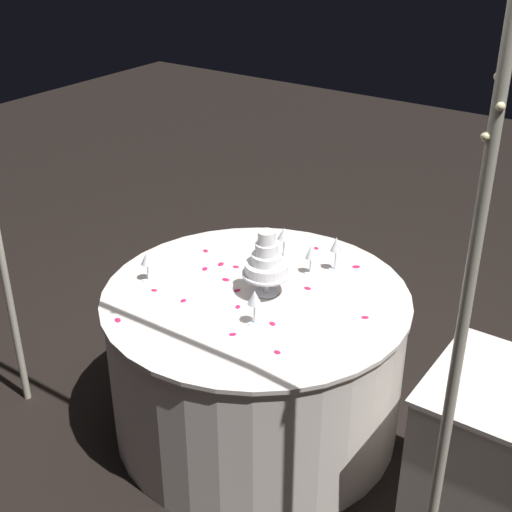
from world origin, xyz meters
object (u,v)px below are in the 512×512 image
at_px(main_table, 256,360).
at_px(wine_glass_2, 284,235).
at_px(wine_glass_4, 147,260).
at_px(tiered_cake, 266,263).
at_px(wine_glass_1, 254,299).
at_px(side_table, 497,463).
at_px(decorative_arch, 168,154).
at_px(wine_glass_3, 311,253).
at_px(wine_glass_0, 336,246).

bearing_deg(main_table, wine_glass_2, -75.99).
bearing_deg(wine_glass_4, tiered_cake, -158.03).
distance_m(main_table, wine_glass_1, 0.55).
bearing_deg(wine_glass_4, main_table, -159.71).
bearing_deg(main_table, tiered_cake, -138.95).
bearing_deg(wine_glass_4, side_table, -174.38).
bearing_deg(decorative_arch, tiered_cake, -93.47).
bearing_deg(decorative_arch, wine_glass_1, -111.80).
xyz_separation_m(side_table, wine_glass_3, (1.07, -0.33, 0.48)).
bearing_deg(tiered_cake, main_table, 41.05).
bearing_deg(wine_glass_2, main_table, 104.01).
height_order(tiered_cake, wine_glass_1, tiered_cake).
bearing_deg(wine_glass_1, side_table, -169.84).
height_order(wine_glass_2, wine_glass_3, wine_glass_2).
xyz_separation_m(main_table, wine_glass_0, (-0.18, -0.41, 0.50)).
bearing_deg(main_table, side_table, 179.09).
bearing_deg(wine_glass_0, wine_glass_1, 85.50).
height_order(wine_glass_0, wine_glass_4, wine_glass_0).
bearing_deg(main_table, wine_glass_0, -114.06).
height_order(side_table, wine_glass_3, wine_glass_3).
xyz_separation_m(main_table, side_table, (-1.17, 0.02, 0.00)).
distance_m(tiered_cake, wine_glass_4, 0.57).
height_order(decorative_arch, wine_glass_0, decorative_arch).
bearing_deg(tiered_cake, wine_glass_3, -103.05).
bearing_deg(wine_glass_2, side_table, 162.54).
height_order(tiered_cake, wine_glass_4, tiered_cake).
relative_size(decorative_arch, tiered_cake, 7.66).
xyz_separation_m(wine_glass_2, wine_glass_4, (0.40, 0.56, -0.02)).
relative_size(decorative_arch, wine_glass_0, 13.70).
relative_size(wine_glass_0, wine_glass_1, 1.08).
bearing_deg(wine_glass_1, main_table, -56.72).
height_order(main_table, wine_glass_3, wine_glass_3).
height_order(wine_glass_0, wine_glass_2, wine_glass_0).
distance_m(decorative_arch, wine_glass_4, 0.94).
distance_m(main_table, side_table, 1.17).
bearing_deg(wine_glass_3, wine_glass_4, 39.76).
distance_m(side_table, wine_glass_1, 1.16).
height_order(tiered_cake, wine_glass_3, tiered_cake).
relative_size(side_table, wine_glass_3, 4.98).
bearing_deg(wine_glass_0, tiered_cake, 68.75).
height_order(wine_glass_1, wine_glass_2, wine_glass_1).
height_order(decorative_arch, side_table, decorative_arch).
xyz_separation_m(main_table, wine_glass_1, (-0.13, 0.20, 0.49)).
height_order(main_table, tiered_cake, tiered_cake).
bearing_deg(side_table, wine_glass_4, 5.62).
height_order(main_table, wine_glass_2, wine_glass_2).
bearing_deg(wine_glass_2, wine_glass_4, 54.66).
bearing_deg(wine_glass_1, wine_glass_3, -86.28).
distance_m(wine_glass_0, wine_glass_3, 0.13).
height_order(tiered_cake, wine_glass_0, tiered_cake).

